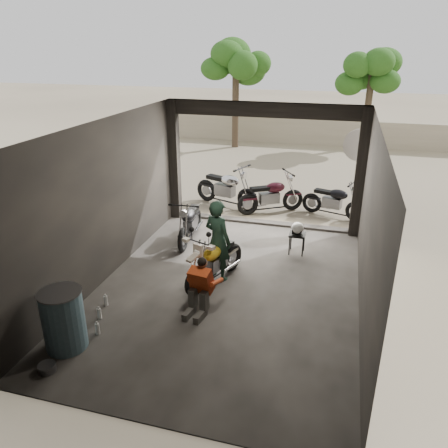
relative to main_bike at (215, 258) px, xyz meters
The scene contains 16 objects.
ground 0.66m from the main_bike, 31.81° to the right, with size 80.00×80.00×0.00m, color #7A6D56.
garage 0.87m from the main_bike, 47.95° to the left, with size 7.00×7.13×3.20m.
boundary_wall 13.81m from the main_bike, 88.69° to the left, with size 18.00×0.30×1.20m, color gray.
tree_left 13.05m from the main_bike, 102.31° to the left, with size 2.20×2.20×5.60m.
tree_right 14.47m from the main_bike, 77.28° to the left, with size 2.20×2.20×5.00m.
main_bike is the anchor object (origin of this frame).
left_bike 2.15m from the main_bike, 123.07° to the left, with size 0.67×1.62×1.10m, color black, non-canonical shape.
outside_bike_a 4.52m from the main_bike, 102.33° to the left, with size 0.78×1.88×1.28m, color black, non-canonical shape.
outside_bike_b 4.23m from the main_bike, 84.59° to the left, with size 0.72×1.74×1.18m, color #3F0F1B, non-canonical shape.
outside_bike_c 4.84m from the main_bike, 63.85° to the left, with size 0.66×1.60×1.08m, color black, non-canonical shape.
rider 0.35m from the main_bike, 85.28° to the left, with size 0.62×0.41×1.71m, color black.
mechanic 1.17m from the main_bike, 87.73° to the right, with size 0.52×0.70×1.02m, color #BB4218, non-canonical shape.
stool 2.27m from the main_bike, 50.52° to the left, with size 0.36×0.36×0.50m.
helmet 2.26m from the main_bike, 50.70° to the left, with size 0.29×0.30×0.27m, color silver.
oil_drum 3.10m from the main_bike, 122.85° to the right, with size 0.65×0.65×1.01m, color #395460.
sign_post 5.05m from the main_bike, 57.53° to the left, with size 0.84×0.08×2.51m.
Camera 1 is at (1.93, -7.24, 4.50)m, focal length 35.00 mm.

